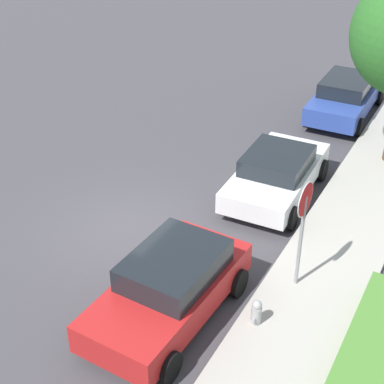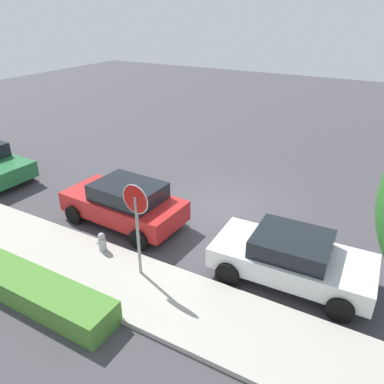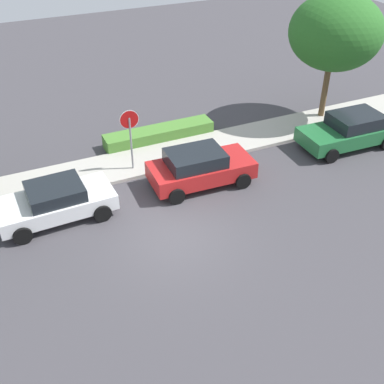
{
  "view_description": "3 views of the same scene",
  "coord_description": "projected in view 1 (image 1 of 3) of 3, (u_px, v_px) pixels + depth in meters",
  "views": [
    {
      "loc": [
        10.02,
        7.32,
        8.74
      ],
      "look_at": [
        -0.37,
        1.69,
        1.43
      ],
      "focal_mm": 55.0,
      "sensor_mm": 36.0,
      "label": 1
    },
    {
      "loc": [
        -5.02,
        10.82,
        6.49
      ],
      "look_at": [
        0.42,
        1.16,
        0.97
      ],
      "focal_mm": 35.0,
      "sensor_mm": 36.0,
      "label": 2
    },
    {
      "loc": [
        -4.77,
        -11.82,
        10.56
      ],
      "look_at": [
        1.14,
        1.06,
        0.81
      ],
      "focal_mm": 45.0,
      "sensor_mm": 36.0,
      "label": 3
    }
  ],
  "objects": [
    {
      "name": "ground_plane",
      "position": [
        127.0,
        229.0,
        15.06
      ],
      "size": [
        60.0,
        60.0,
        0.0
      ],
      "primitive_type": "plane",
      "color": "#423F44"
    },
    {
      "name": "sidewalk_curb",
      "position": [
        316.0,
        289.0,
        12.99
      ],
      "size": [
        32.0,
        2.24,
        0.14
      ],
      "primitive_type": "cube",
      "color": "#B2ADA3",
      "rests_on": "ground_plane"
    },
    {
      "name": "stop_sign",
      "position": [
        303.0,
        218.0,
        12.17
      ],
      "size": [
        0.78,
        0.08,
        2.72
      ],
      "color": "gray",
      "rests_on": "ground_plane"
    },
    {
      "name": "parked_car_red",
      "position": [
        170.0,
        287.0,
        12.01
      ],
      "size": [
        4.13,
        2.18,
        1.48
      ],
      "color": "red",
      "rests_on": "ground_plane"
    },
    {
      "name": "parked_car_white",
      "position": [
        277.0,
        173.0,
        16.13
      ],
      "size": [
        4.11,
        2.16,
        1.33
      ],
      "color": "white",
      "rests_on": "ground_plane"
    },
    {
      "name": "parked_car_blue",
      "position": [
        346.0,
        96.0,
        20.73
      ],
      "size": [
        4.52,
        2.04,
        1.41
      ],
      "color": "#2D479E",
      "rests_on": "ground_plane"
    },
    {
      "name": "fire_hydrant",
      "position": [
        256.0,
        314.0,
        11.91
      ],
      "size": [
        0.3,
        0.22,
        0.72
      ],
      "color": "#A5A5A8",
      "rests_on": "ground_plane"
    },
    {
      "name": "front_yard_hedge",
      "position": [
        363.0,
        371.0,
        10.73
      ],
      "size": [
        5.08,
        0.98,
        0.62
      ],
      "color": "#4C8433",
      "rests_on": "ground_plane"
    }
  ]
}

